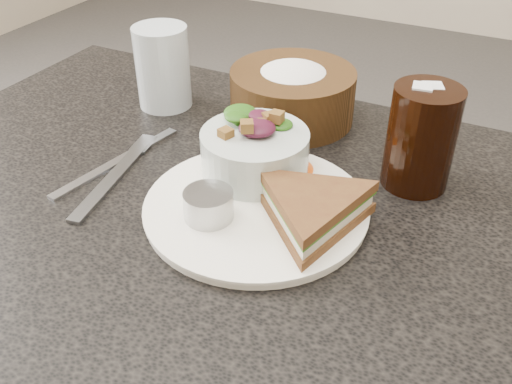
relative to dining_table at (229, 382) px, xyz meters
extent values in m
cube|color=black|center=(0.00, 0.00, 0.00)|extent=(1.00, 0.70, 0.75)
cylinder|color=white|center=(0.05, 0.00, 0.38)|extent=(0.27, 0.27, 0.01)
cylinder|color=#9C9C9D|center=(0.01, -0.05, 0.40)|extent=(0.08, 0.08, 0.04)
cone|color=#FF590D|center=(0.06, 0.09, 0.40)|extent=(0.09, 0.09, 0.03)
cube|color=gray|center=(-0.15, -0.03, 0.38)|extent=(0.05, 0.19, 0.01)
cube|color=#AFB1B9|center=(-0.17, 0.01, 0.38)|extent=(0.05, 0.22, 0.00)
cylinder|color=silver|center=(-0.21, 0.19, 0.44)|extent=(0.10, 0.10, 0.13)
camera|label=1|loc=(0.31, -0.51, 0.80)|focal=40.00mm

